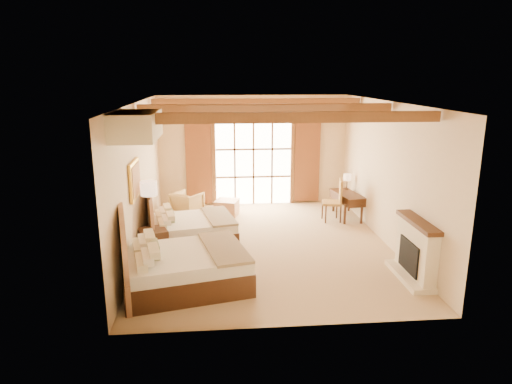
{
  "coord_description": "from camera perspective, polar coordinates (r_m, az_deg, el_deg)",
  "views": [
    {
      "loc": [
        -1.09,
        -9.71,
        3.77
      ],
      "look_at": [
        -0.21,
        0.2,
        1.2
      ],
      "focal_mm": 32.0,
      "sensor_mm": 36.0,
      "label": 1
    }
  ],
  "objects": [
    {
      "name": "ottoman",
      "position": [
        12.58,
        -3.66,
        -1.95
      ],
      "size": [
        0.73,
        0.73,
        0.43
      ],
      "primitive_type": "cube",
      "rotation": [
        0.0,
        0.0,
        -0.28
      ],
      "color": "#B87755",
      "rests_on": "floor"
    },
    {
      "name": "wall_left",
      "position": [
        10.09,
        -14.4,
        1.61
      ],
      "size": [
        0.0,
        7.0,
        7.0
      ],
      "primitive_type": "plane",
      "rotation": [
        1.57,
        0.0,
        1.57
      ],
      "color": "beige",
      "rests_on": "ground"
    },
    {
      "name": "painting",
      "position": [
        9.33,
        -14.89,
        1.49
      ],
      "size": [
        0.06,
        0.95,
        0.75
      ],
      "color": "gold",
      "rests_on": "wall_left"
    },
    {
      "name": "floor_lamp",
      "position": [
        9.72,
        -13.23,
        -0.14
      ],
      "size": [
        0.34,
        0.34,
        1.62
      ],
      "color": "#382618",
      "rests_on": "floor"
    },
    {
      "name": "canopy_valance",
      "position": [
        7.87,
        -14.75,
        8.04
      ],
      "size": [
        0.7,
        1.4,
        0.45
      ],
      "primitive_type": "cube",
      "color": "#EFE7BC",
      "rests_on": "ceiling"
    },
    {
      "name": "wall_back",
      "position": [
        13.44,
        -0.34,
        5.2
      ],
      "size": [
        5.5,
        0.0,
        5.5
      ],
      "primitive_type": "plane",
      "rotation": [
        1.57,
        0.0,
        0.0
      ],
      "color": "beige",
      "rests_on": "ground"
    },
    {
      "name": "ceiling_beams",
      "position": [
        9.8,
        1.37,
        10.45
      ],
      "size": [
        5.39,
        4.6,
        0.18
      ],
      "primitive_type": null,
      "color": "brown",
      "rests_on": "ceiling"
    },
    {
      "name": "fireplace",
      "position": [
        9.15,
        19.26,
        -7.22
      ],
      "size": [
        0.46,
        1.4,
        1.16
      ],
      "color": "beige",
      "rests_on": "ground"
    },
    {
      "name": "bed_far",
      "position": [
        10.58,
        -8.86,
        -4.37
      ],
      "size": [
        2.19,
        1.8,
        1.26
      ],
      "rotation": [
        0.0,
        0.0,
        0.2
      ],
      "color": "#452715",
      "rests_on": "floor"
    },
    {
      "name": "armchair",
      "position": [
        12.62,
        -8.61,
        -1.48
      ],
      "size": [
        1.0,
        1.01,
        0.67
      ],
      "primitive_type": "imported",
      "rotation": [
        0.0,
        0.0,
        -3.74
      ],
      "color": "tan",
      "rests_on": "floor"
    },
    {
      "name": "bed_near",
      "position": [
        8.47,
        -10.03,
        -8.91
      ],
      "size": [
        2.54,
        2.11,
        1.45
      ],
      "rotation": [
        0.0,
        0.0,
        0.23
      ],
      "color": "#452715",
      "rests_on": "floor"
    },
    {
      "name": "ceiling",
      "position": [
        9.79,
        1.37,
        11.15
      ],
      "size": [
        7.0,
        7.0,
        0.0
      ],
      "primitive_type": "plane",
      "rotation": [
        3.14,
        0.0,
        0.0
      ],
      "color": "#B87234",
      "rests_on": "ground"
    },
    {
      "name": "desk_chair",
      "position": [
        12.21,
        9.55,
        -1.98
      ],
      "size": [
        0.59,
        0.58,
        1.12
      ],
      "rotation": [
        0.0,
        0.0,
        -0.2
      ],
      "color": "#A27C3B",
      "rests_on": "floor"
    },
    {
      "name": "floor",
      "position": [
        10.48,
        1.27,
        -6.6
      ],
      "size": [
        7.0,
        7.0,
        0.0
      ],
      "primitive_type": "plane",
      "color": "tan",
      "rests_on": "ground"
    },
    {
      "name": "desk_lamp",
      "position": [
        12.91,
        11.34,
        1.75
      ],
      "size": [
        0.21,
        0.21,
        0.42
      ],
      "color": "#382618",
      "rests_on": "desk"
    },
    {
      "name": "nightstand",
      "position": [
        9.82,
        -12.71,
        -6.4
      ],
      "size": [
        0.7,
        0.7,
        0.65
      ],
      "primitive_type": "cube",
      "rotation": [
        0.0,
        0.0,
        0.35
      ],
      "color": "#452715",
      "rests_on": "floor"
    },
    {
      "name": "french_doors",
      "position": [
        13.44,
        -0.32,
        3.68
      ],
      "size": [
        3.95,
        0.08,
        2.6
      ],
      "color": "white",
      "rests_on": "ground"
    },
    {
      "name": "wall_right",
      "position": [
        10.67,
        16.17,
        2.18
      ],
      "size": [
        0.0,
        7.0,
        7.0
      ],
      "primitive_type": "plane",
      "rotation": [
        1.57,
        0.0,
        -1.57
      ],
      "color": "beige",
      "rests_on": "ground"
    },
    {
      "name": "desk",
      "position": [
        12.58,
        11.33,
        -1.53
      ],
      "size": [
        0.73,
        1.31,
        0.67
      ],
      "rotation": [
        0.0,
        0.0,
        0.17
      ],
      "color": "#452715",
      "rests_on": "floor"
    }
  ]
}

